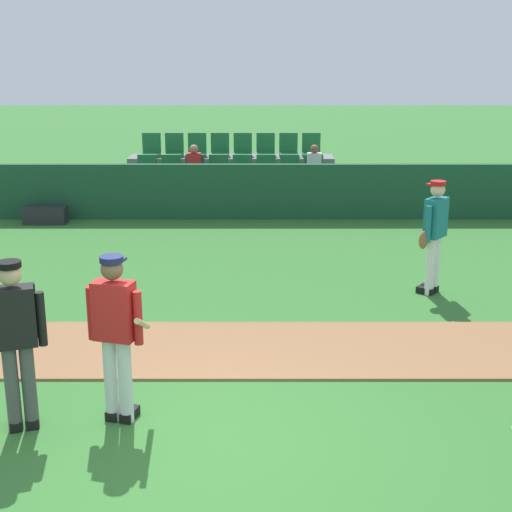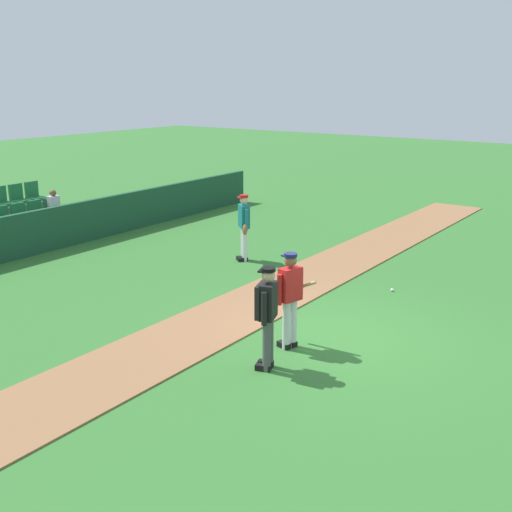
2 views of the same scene
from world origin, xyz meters
name	(u,v)px [view 1 (image 1 of 2)]	position (x,y,z in m)	size (l,w,h in m)	color
ground_plane	(194,444)	(0.00, 0.00, 0.00)	(80.00, 80.00, 0.00)	#33702D
infield_dirt_path	(209,349)	(0.00, 2.28, 0.01)	(28.00, 1.80, 0.03)	#936642
dugout_fence	(228,192)	(0.00, 9.54, 0.60)	(20.00, 0.16, 1.21)	#19472D
stadium_bleachers	(231,185)	(0.01, 10.98, 0.49)	(5.00, 2.10, 1.65)	slate
batter_red_jersey	(116,333)	(-0.80, 0.47, 0.97)	(0.60, 0.80, 1.76)	silver
umpire_home_plate	(15,336)	(-1.75, 0.31, 1.00)	(0.56, 0.40, 1.76)	#4C4C4C
runner_teal_jersey	(434,233)	(3.29, 4.49, 0.96)	(0.53, 0.54, 1.76)	white
equipment_bag	(45,215)	(-3.92, 9.09, 0.18)	(0.90, 0.36, 0.36)	#232328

